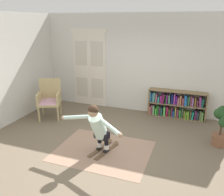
# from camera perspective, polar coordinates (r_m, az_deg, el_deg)

# --- Properties ---
(ground_plane) EXTENTS (7.20, 7.20, 0.00)m
(ground_plane) POSITION_cam_1_polar(r_m,az_deg,el_deg) (5.30, -1.39, -12.23)
(ground_plane) COLOR brown
(back_wall) EXTENTS (6.00, 0.10, 2.90)m
(back_wall) POSITION_cam_1_polar(r_m,az_deg,el_deg) (7.16, 6.28, 8.16)
(back_wall) COLOR silver
(back_wall) RESTS_ON ground
(side_wall_left) EXTENTS (0.10, 6.00, 2.90)m
(side_wall_left) POSITION_cam_1_polar(r_m,az_deg,el_deg) (6.72, -24.79, 5.95)
(side_wall_left) COLOR silver
(side_wall_left) RESTS_ON ground
(double_door) EXTENTS (1.22, 0.05, 2.45)m
(double_door) POSITION_cam_1_polar(r_m,az_deg,el_deg) (7.67, -5.43, 7.19)
(double_door) COLOR silver
(double_door) RESTS_ON ground
(rug) EXTENTS (2.00, 1.57, 0.01)m
(rug) POSITION_cam_1_polar(r_m,az_deg,el_deg) (5.24, -2.16, -12.53)
(rug) COLOR #967660
(rug) RESTS_ON ground
(bookshelf) EXTENTS (1.62, 0.30, 0.79)m
(bookshelf) POSITION_cam_1_polar(r_m,az_deg,el_deg) (7.04, 15.10, -1.74)
(bookshelf) COLOR olive
(bookshelf) RESTS_ON ground
(wicker_chair) EXTENTS (0.79, 0.79, 1.10)m
(wicker_chair) POSITION_cam_1_polar(r_m,az_deg,el_deg) (6.98, -14.79, 0.05)
(wicker_chair) COLOR tan
(wicker_chair) RESTS_ON ground
(potted_plant) EXTENTS (0.46, 0.49, 1.03)m
(potted_plant) POSITION_cam_1_polar(r_m,az_deg,el_deg) (5.77, 25.27, -4.85)
(potted_plant) COLOR brown
(potted_plant) RESTS_ON ground
(skis_pair) EXTENTS (0.45, 0.84, 0.07)m
(skis_pair) POSITION_cam_1_polar(r_m,az_deg,el_deg) (5.26, -1.96, -12.21)
(skis_pair) COLOR brown
(skis_pair) RESTS_ON rug
(person_skier) EXTENTS (1.46, 0.76, 1.07)m
(person_skier) POSITION_cam_1_polar(r_m,az_deg,el_deg) (4.82, -3.46, -6.64)
(person_skier) COLOR white
(person_skier) RESTS_ON skis_pair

